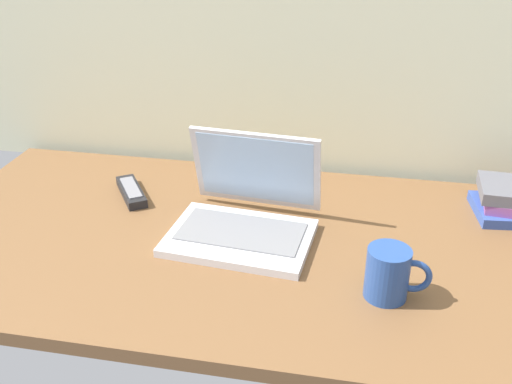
# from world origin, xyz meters

# --- Properties ---
(desk) EXTENTS (1.60, 0.76, 0.03)m
(desk) POSITION_xyz_m (0.00, 0.00, 0.01)
(desk) COLOR brown
(desk) RESTS_ON ground
(laptop) EXTENTS (0.33, 0.30, 0.21)m
(laptop) POSITION_xyz_m (-0.07, 0.04, 0.08)
(laptop) COLOR silver
(laptop) RESTS_ON desk
(coffee_mug) EXTENTS (0.12, 0.08, 0.10)m
(coffee_mug) POSITION_xyz_m (0.25, -0.15, 0.08)
(coffee_mug) COLOR #26478C
(coffee_mug) RESTS_ON desk
(remote_control_near) EXTENTS (0.13, 0.16, 0.02)m
(remote_control_near) POSITION_xyz_m (-0.38, 0.15, 0.04)
(remote_control_near) COLOR black
(remote_control_near) RESTS_ON desk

